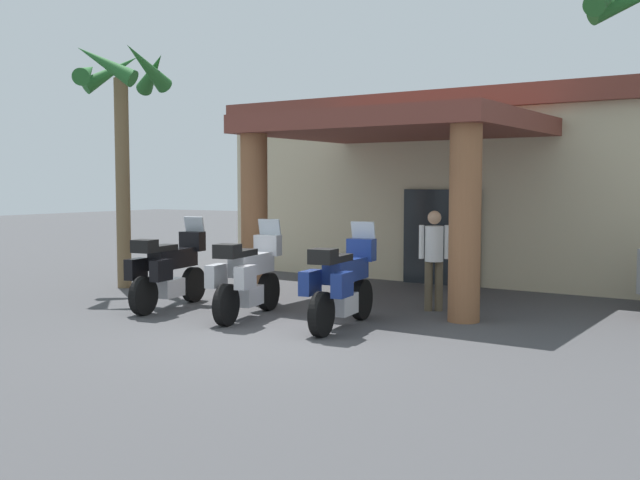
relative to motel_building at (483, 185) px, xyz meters
name	(u,v)px	position (x,y,z in m)	size (l,w,h in m)	color
ground_plane	(271,336)	(-0.10, -8.94, -2.18)	(80.00, 80.00, 0.00)	#424244
motel_building	(483,185)	(0.00, 0.00, 0.00)	(12.31, 9.93, 4.26)	beige
motorcycle_black	(169,270)	(-3.06, -7.86, -1.48)	(0.81, 2.21, 1.61)	black
motorcycle_silver	(248,276)	(-1.30, -7.89, -1.48)	(0.86, 2.20, 1.61)	black
motorcycle_blue	(342,283)	(0.46, -7.83, -1.48)	(0.74, 2.21, 1.61)	black
pedestrian	(434,253)	(1.08, -5.66, -1.16)	(0.47, 0.32, 1.75)	brown
palm_tree_roadside	(121,105)	(-5.73, -6.34, 1.70)	(2.15, 2.18, 5.18)	brown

